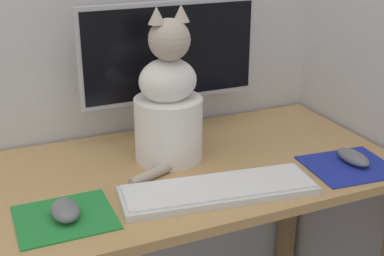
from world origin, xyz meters
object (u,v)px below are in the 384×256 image
object	(u,v)px
monitor	(170,61)
computer_mouse_left	(65,210)
cat	(168,105)
computer_mouse_right	(353,157)
keyboard	(218,190)

from	to	relation	value
monitor	computer_mouse_left	xyz separation A→B (m)	(-0.39, -0.35, -0.22)
monitor	cat	bearing A→B (deg)	-113.56
computer_mouse_left	computer_mouse_right	distance (m)	0.77
computer_mouse_left	computer_mouse_right	xyz separation A→B (m)	(0.77, -0.03, -0.00)
keyboard	computer_mouse_left	xyz separation A→B (m)	(-0.36, 0.03, 0.01)
monitor	cat	size ratio (longest dim) A/B	1.27
keyboard	computer_mouse_right	distance (m)	0.41
computer_mouse_right	computer_mouse_left	bearing A→B (deg)	177.94
keyboard	cat	xyz separation A→B (m)	(-0.03, 0.24, 0.15)
keyboard	cat	bearing A→B (deg)	105.97
computer_mouse_left	monitor	bearing A→B (deg)	41.73
computer_mouse_right	monitor	bearing A→B (deg)	135.37
monitor	cat	xyz separation A→B (m)	(-0.06, -0.14, -0.08)
computer_mouse_left	cat	size ratio (longest dim) A/B	0.23
keyboard	computer_mouse_right	size ratio (longest dim) A/B	4.29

